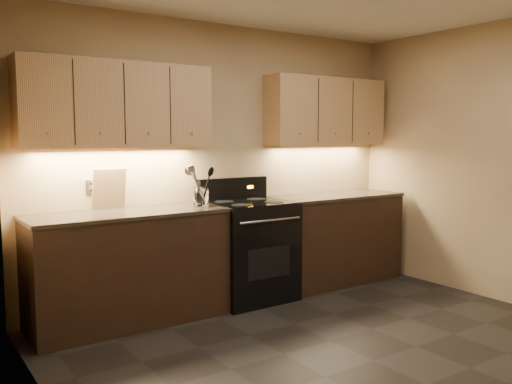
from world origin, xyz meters
The scene contains 15 objects.
floor centered at (0.00, 0.00, 0.00)m, with size 4.00×4.00×0.00m, color black.
wall_back centered at (0.00, 2.00, 1.30)m, with size 4.00×0.04×2.60m, color tan.
wall_left centered at (-2.00, 0.00, 1.30)m, with size 0.04×4.00×2.60m, color tan.
counter_left centered at (-1.10, 1.70, 0.47)m, with size 1.62×0.62×0.93m.
counter_right centered at (1.18, 1.70, 0.47)m, with size 1.46×0.62×0.93m.
stove centered at (0.08, 1.68, 0.48)m, with size 0.76×0.68×1.14m.
upper_cab_left centered at (-1.10, 1.85, 1.80)m, with size 1.60×0.30×0.70m, color tan.
upper_cab_right centered at (1.18, 1.85, 1.80)m, with size 1.44×0.30×0.70m, color tan.
outlet_plate centered at (-1.30, 1.99, 1.12)m, with size 0.09×0.01×0.12m, color #B2B5BA.
utensil_crock centered at (-0.42, 1.69, 1.01)m, with size 0.16×0.16×0.17m.
cutting_board centered at (-1.16, 1.95, 1.10)m, with size 0.28×0.02×0.35m, color tan.
black_spoon centered at (-0.42, 1.70, 1.12)m, with size 0.06×0.06×0.34m, color black, non-canonical shape.
black_turner centered at (-0.41, 1.67, 1.13)m, with size 0.08×0.08×0.36m, color black, non-canonical shape.
steel_spatula centered at (-0.38, 1.70, 1.14)m, with size 0.08×0.08×0.39m, color silver, non-canonical shape.
steel_skimmer centered at (-0.38, 1.67, 1.13)m, with size 0.09×0.09×0.36m, color silver, non-canonical shape.
Camera 1 is at (-2.70, -2.51, 1.56)m, focal length 38.00 mm.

